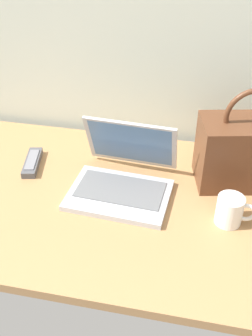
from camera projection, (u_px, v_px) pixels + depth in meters
name	position (u px, v px, depth m)	size (l,w,h in m)	color
desk	(133.00, 204.00, 1.25)	(1.60, 0.76, 0.03)	#A87A4C
laptop	(123.00, 176.00, 1.26)	(0.32, 0.31, 0.21)	#B2B5BA
coffee_mug	(231.00, 210.00, 1.13)	(0.11, 0.08, 0.09)	white
remote_control_near	(32.00, 162.00, 1.38)	(0.08, 0.17, 0.02)	#4C4C51
handbag	(247.00, 151.00, 1.25)	(0.33, 0.22, 0.33)	#59331E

